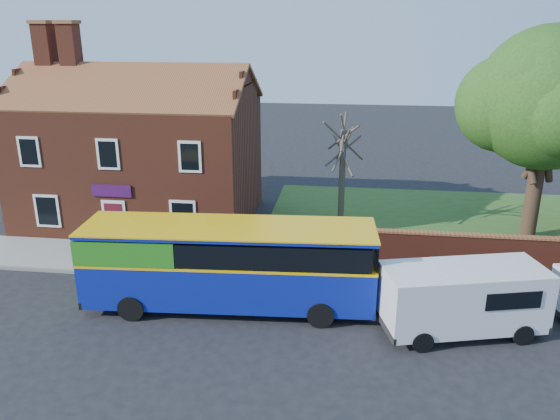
# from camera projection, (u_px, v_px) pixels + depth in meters

# --- Properties ---
(ground) EXTENTS (120.00, 120.00, 0.00)m
(ground) POSITION_uv_depth(u_px,v_px,m) (218.00, 333.00, 19.41)
(ground) COLOR black
(ground) RESTS_ON ground
(pavement) EXTENTS (18.00, 3.50, 0.12)m
(pavement) POSITION_uv_depth(u_px,v_px,m) (102.00, 257.00, 25.66)
(pavement) COLOR gray
(pavement) RESTS_ON ground
(kerb) EXTENTS (18.00, 0.15, 0.14)m
(kerb) POSITION_uv_depth(u_px,v_px,m) (85.00, 272.00, 24.01)
(kerb) COLOR slate
(kerb) RESTS_ON ground
(grass_strip) EXTENTS (26.00, 12.00, 0.04)m
(grass_strip) POSITION_uv_depth(u_px,v_px,m) (505.00, 224.00, 29.98)
(grass_strip) COLOR #426B28
(grass_strip) RESTS_ON ground
(shop_building) EXTENTS (12.30, 8.13, 10.50)m
(shop_building) POSITION_uv_depth(u_px,v_px,m) (141.00, 159.00, 29.97)
(shop_building) COLOR maroon
(shop_building) RESTS_ON ground
(boundary_wall) EXTENTS (22.00, 0.38, 1.60)m
(boundary_wall) POSITION_uv_depth(u_px,v_px,m) (542.00, 254.00, 24.10)
(boundary_wall) COLOR maroon
(boundary_wall) RESTS_ON ground
(bus) EXTENTS (11.10, 3.44, 3.33)m
(bus) POSITION_uv_depth(u_px,v_px,m) (220.00, 262.00, 20.70)
(bus) COLOR navy
(bus) RESTS_ON ground
(van_near) EXTENTS (5.98, 3.59, 2.46)m
(van_near) POSITION_uv_depth(u_px,v_px,m) (463.00, 297.00, 19.10)
(van_near) COLOR silver
(van_near) RESTS_ON ground
(large_tree) EXTENTS (8.63, 6.83, 10.53)m
(large_tree) POSITION_uv_depth(u_px,v_px,m) (548.00, 102.00, 26.04)
(large_tree) COLOR black
(large_tree) RESTS_ON ground
(bare_tree) EXTENTS (2.24, 2.67, 5.98)m
(bare_tree) POSITION_uv_depth(u_px,v_px,m) (342.00, 176.00, 27.86)
(bare_tree) COLOR #4C4238
(bare_tree) RESTS_ON ground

